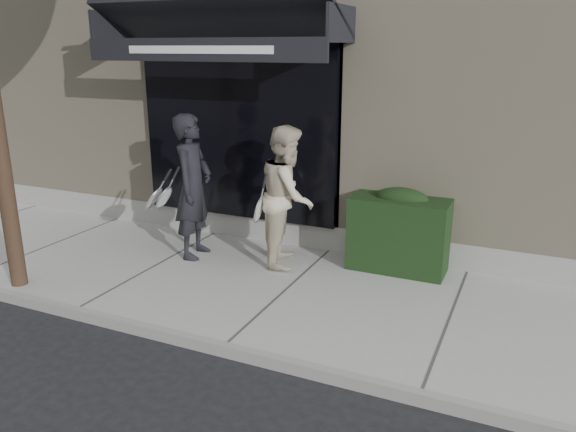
% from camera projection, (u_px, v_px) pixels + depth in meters
% --- Properties ---
extents(ground, '(80.00, 80.00, 0.00)m').
position_uv_depth(ground, '(288.00, 297.00, 7.13)').
color(ground, black).
rests_on(ground, ground).
extents(sidewalk, '(20.00, 3.00, 0.12)m').
position_uv_depth(sidewalk, '(288.00, 293.00, 7.11)').
color(sidewalk, '#969591').
rests_on(sidewalk, ground).
extents(curb, '(20.00, 0.10, 0.14)m').
position_uv_depth(curb, '(225.00, 349.00, 5.75)').
color(curb, gray).
rests_on(curb, ground).
extents(building_facade, '(14.30, 8.04, 5.64)m').
position_uv_depth(building_facade, '(395.00, 64.00, 10.66)').
color(building_facade, tan).
rests_on(building_facade, ground).
extents(hedge, '(1.30, 0.70, 1.14)m').
position_uv_depth(hedge, '(400.00, 231.00, 7.59)').
color(hedge, black).
rests_on(hedge, sidewalk).
extents(pedestrian_front, '(0.84, 0.94, 2.06)m').
position_uv_depth(pedestrian_front, '(193.00, 187.00, 7.93)').
color(pedestrian_front, black).
rests_on(pedestrian_front, sidewalk).
extents(pedestrian_back, '(0.99, 1.12, 1.94)m').
position_uv_depth(pedestrian_back, '(288.00, 196.00, 7.68)').
color(pedestrian_back, beige).
rests_on(pedestrian_back, sidewalk).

